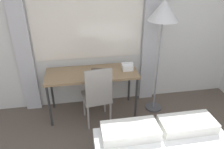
{
  "coord_description": "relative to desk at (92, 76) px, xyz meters",
  "views": [
    {
      "loc": [
        -0.64,
        -0.36,
        2.27
      ],
      "look_at": [
        -0.2,
        2.21,
        0.89
      ],
      "focal_mm": 35.0,
      "sensor_mm": 36.0,
      "label": 1
    }
  ],
  "objects": [
    {
      "name": "desk",
      "position": [
        0.0,
        0.0,
        0.0
      ],
      "size": [
        1.4,
        0.54,
        0.74
      ],
      "color": "#937551",
      "rests_on": "ground_plane"
    },
    {
      "name": "telephone",
      "position": [
        0.56,
        0.01,
        0.11
      ],
      "size": [
        0.18,
        0.17,
        0.11
      ],
      "color": "white",
      "rests_on": "desk"
    },
    {
      "name": "standing_lamp",
      "position": [
        1.02,
        -0.08,
        0.9
      ],
      "size": [
        0.44,
        0.44,
        1.8
      ],
      "color": "#4C4C51",
      "rests_on": "ground_plane"
    },
    {
      "name": "book",
      "position": [
        0.12,
        -0.02,
        0.07
      ],
      "size": [
        0.31,
        0.24,
        0.02
      ],
      "rotation": [
        0.0,
        0.0,
        -0.2
      ],
      "color": "#4C4238",
      "rests_on": "desk"
    },
    {
      "name": "desk_chair",
      "position": [
        0.05,
        -0.29,
        -0.15
      ],
      "size": [
        0.45,
        0.45,
        0.98
      ],
      "rotation": [
        0.0,
        0.0,
        0.12
      ],
      "color": "gray",
      "rests_on": "ground_plane"
    },
    {
      "name": "wall_back_with_window",
      "position": [
        0.39,
        0.35,
        0.67
      ],
      "size": [
        5.15,
        0.13,
        2.7
      ],
      "color": "silver",
      "rests_on": "ground_plane"
    }
  ]
}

